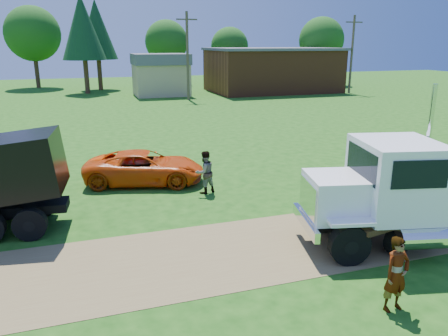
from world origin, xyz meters
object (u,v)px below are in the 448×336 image
object	(u,v)px
orange_pickup	(145,167)
flatbed_trailer	(423,204)
spectator_a	(396,274)
white_semi_tractor	(397,194)

from	to	relation	value
orange_pickup	flatbed_trailer	distance (m)	11.05
flatbed_trailer	spectator_a	size ratio (longest dim) A/B	4.26
white_semi_tractor	spectator_a	xyz separation A→B (m)	(-2.23, -2.83, -0.73)
orange_pickup	spectator_a	bearing A→B (deg)	-144.41
orange_pickup	spectator_a	distance (m)	11.93
flatbed_trailer	spectator_a	distance (m)	5.37
flatbed_trailer	orange_pickup	bearing A→B (deg)	125.54
flatbed_trailer	spectator_a	bearing A→B (deg)	-148.72
spectator_a	flatbed_trailer	bearing A→B (deg)	35.64
orange_pickup	spectator_a	size ratio (longest dim) A/B	2.85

